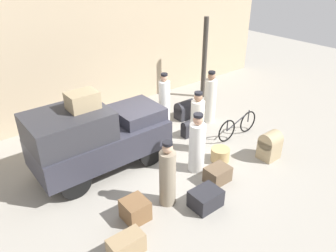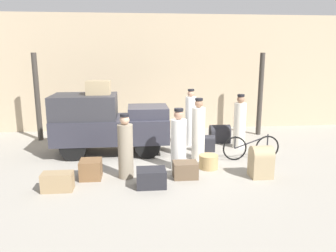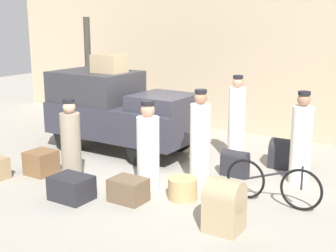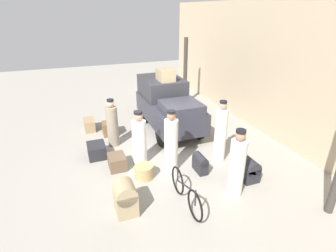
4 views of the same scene
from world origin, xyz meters
TOP-DOWN VIEW (x-y plane):
  - ground_plane at (0.00, 0.00)m, footprint 30.00×30.00m
  - station_building_facade at (0.00, 4.08)m, footprint 16.00×0.15m
  - canopy_pillar_right at (3.90, 2.68)m, footprint 0.18×0.18m
  - truck at (-1.61, 0.86)m, footprint 3.43×1.57m
  - bicycle at (2.56, -0.25)m, footprint 1.66×0.04m
  - wicker_basket at (1.18, -0.85)m, footprint 0.51×0.51m
  - porter_lifting_near_truck at (2.61, 1.02)m, footprint 0.38×0.38m
  - porter_with_bicycle at (1.09, 1.50)m, footprint 0.35×0.35m
  - conductor_in_dark_uniform at (1.05, -0.03)m, footprint 0.37×0.37m
  - porter_standing_middle at (-0.99, -1.29)m, footprint 0.37×0.37m
  - porter_carrying_trunk at (0.38, -0.75)m, footprint 0.41×0.41m
  - suitcase_tan_flat at (1.44, 0.69)m, footprint 0.53×0.25m
  - trunk_wicker_pale at (-2.50, -1.94)m, footprint 0.68×0.37m
  - trunk_barrel_dark at (2.32, -1.60)m, footprint 0.52×0.47m
  - trunk_umber_medium at (2.15, 1.71)m, footprint 0.69×0.42m
  - suitcase_black_upright at (-0.41, -1.91)m, footprint 0.67×0.53m
  - trunk_large_brown at (-1.85, -1.27)m, footprint 0.51×0.53m
  - suitcase_small_leather at (0.46, -1.45)m, footprint 0.59×0.46m
  - trunk_on_truck_roof at (-1.81, 0.86)m, footprint 0.70×0.53m

SIDE VIEW (x-z plane):
  - ground_plane at x=0.00m, z-range 0.00..0.00m
  - wicker_basket at x=1.18m, z-range 0.00..0.37m
  - suitcase_small_leather at x=0.46m, z-range 0.00..0.40m
  - suitcase_black_upright at x=-0.41m, z-range 0.00..0.41m
  - trunk_wicker_pale at x=-2.50m, z-range 0.00..0.42m
  - trunk_large_brown at x=-1.85m, z-range 0.00..0.47m
  - suitcase_tan_flat at x=1.44m, z-range 0.01..0.54m
  - trunk_umber_medium at x=2.15m, z-range 0.00..0.61m
  - bicycle at x=2.56m, z-range -0.01..0.73m
  - trunk_barrel_dark at x=2.32m, z-range 0.01..0.81m
  - porter_standing_middle at x=-0.99m, z-range -0.07..1.53m
  - porter_carrying_trunk at x=0.38m, z-range -0.08..1.54m
  - porter_lifting_near_truck at x=2.61m, z-range -0.07..1.67m
  - conductor_in_dark_uniform at x=1.05m, z-range -0.07..1.71m
  - porter_with_bicycle at x=1.09m, z-range -0.07..1.81m
  - truck at x=-1.61m, z-range 0.08..1.89m
  - canopy_pillar_right at x=3.90m, z-range 0.00..3.04m
  - trunk_on_truck_roof at x=-1.81m, z-range 1.81..2.22m
  - station_building_facade at x=0.00m, z-range 0.00..4.50m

